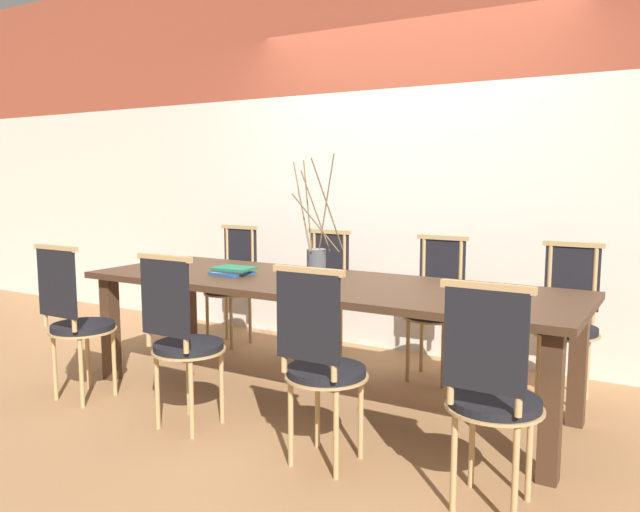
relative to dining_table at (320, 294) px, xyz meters
name	(u,v)px	position (x,y,z in m)	size (l,w,h in m)	color
ground_plane	(320,399)	(0.00, 0.00, -0.65)	(16.00, 16.00, 0.00)	#9E7047
wall_rear	(406,144)	(0.00, 1.28, 0.95)	(12.00, 0.06, 3.20)	beige
dining_table	(320,294)	(0.00, 0.00, 0.00)	(3.02, 0.96, 0.73)	#422B1C
chair_near_leftend	(75,317)	(-1.26, -0.76, -0.14)	(0.40, 0.40, 0.96)	black
chair_near_left	(182,336)	(-0.40, -0.76, -0.14)	(0.40, 0.40, 0.96)	black
chair_near_center	(321,360)	(0.46, -0.76, -0.14)	(0.40, 0.40, 0.96)	black
chair_near_right	(491,390)	(1.24, -0.76, -0.14)	(0.40, 0.40, 0.96)	black
chair_far_leftend	(232,281)	(-1.28, 0.76, -0.14)	(0.40, 0.40, 0.96)	black
chair_far_left	(322,291)	(-0.44, 0.76, -0.14)	(0.40, 0.40, 0.96)	black
chair_far_center	(436,303)	(0.45, 0.76, -0.14)	(0.40, 0.40, 0.96)	black
chair_far_right	(567,317)	(1.28, 0.76, -0.14)	(0.40, 0.40, 0.96)	black
vase_centerpiece	(316,260)	(-0.02, -0.01, 0.20)	(0.33, 0.29, 0.75)	#4C5156
book_stack	(233,271)	(-0.60, -0.07, 0.10)	(0.27, 0.23, 0.05)	#234C8C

